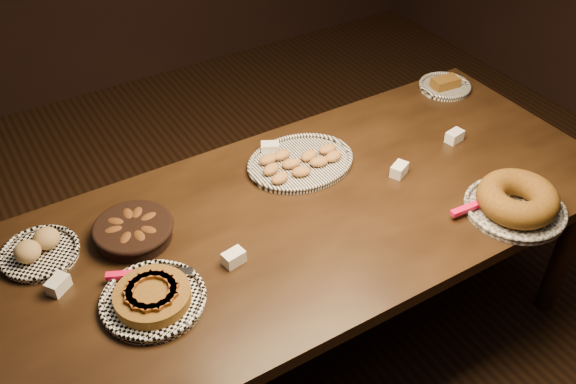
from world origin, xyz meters
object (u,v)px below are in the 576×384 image
apple_tart_plate (153,298)px  bundt_cake_plate (517,201)px  madeleine_platter (300,162)px  buffet_table (297,230)px

apple_tart_plate → bundt_cake_plate: 1.26m
madeleine_platter → buffet_table: bearing=-134.0°
apple_tart_plate → bundt_cake_plate: size_ratio=0.80×
madeleine_platter → bundt_cake_plate: size_ratio=1.05×
madeleine_platter → bundt_cake_plate: bundt_cake_plate is taller
buffet_table → bundt_cake_plate: bundt_cake_plate is taller
apple_tart_plate → madeleine_platter: 0.81m
buffet_table → madeleine_platter: (0.16, 0.23, 0.09)m
apple_tart_plate → buffet_table: bearing=24.6°
apple_tart_plate → madeleine_platter: bearing=38.7°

